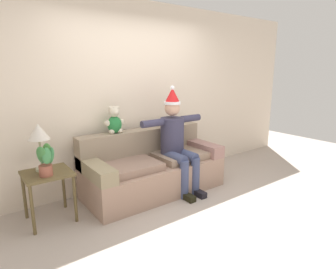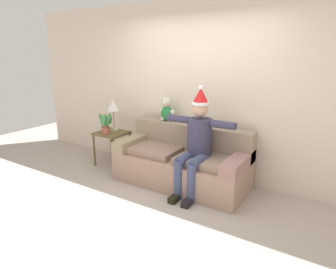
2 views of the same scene
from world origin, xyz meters
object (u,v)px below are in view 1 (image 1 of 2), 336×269
Objects in this scene: table_lamp at (39,134)px; person_seated at (176,139)px; couch at (152,168)px; teddy_bear at (115,121)px; side_table at (48,180)px; potted_plant at (46,159)px.

person_seated is at bearing -8.81° from table_lamp.
couch is 5.16× the size of teddy_bear.
couch is 1.31× the size of person_seated.
couch is 1.43m from side_table.
person_seated is 3.95× the size of teddy_bear.
side_table is (-0.98, -0.25, -0.54)m from teddy_bear.
potted_plant reaches higher than couch.
table_lamp is at bearing 90.49° from potted_plant.
couch is at bearing -4.10° from table_lamp.
table_lamp is at bearing 171.19° from person_seated.
person_seated is 1.75m from potted_plant.
table_lamp is (-0.02, 0.10, 0.53)m from side_table.
couch reaches higher than side_table.
teddy_bear is 0.70× the size of table_lamp.
potted_plant is (-1.75, 0.07, 0.02)m from person_seated.
table_lamp is (-1.75, 0.27, 0.26)m from person_seated.
teddy_bear is at bearing 19.36° from potted_plant.
teddy_bear is 1.15m from side_table.
potted_plant is (-1.00, -0.35, -0.26)m from teddy_bear.
table_lamp is (-1.45, 0.10, 0.68)m from couch.
table_lamp is at bearing 104.14° from side_table.
side_table is at bearing -75.86° from table_lamp.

